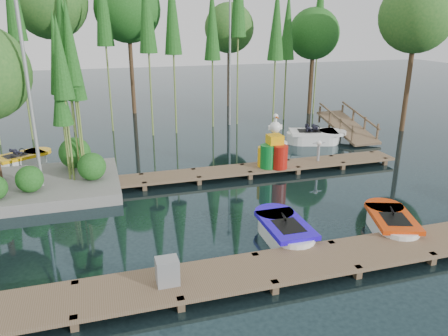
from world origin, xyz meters
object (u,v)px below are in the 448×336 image
object	(u,v)px
boat_blue	(285,231)
yellow_barrel	(264,157)
boat_yellow_far	(21,160)
island	(8,103)
boat_red	(391,224)
drum_cluster	(276,151)
utility_cabinet	(167,271)

from	to	relation	value
boat_blue	yellow_barrel	distance (m)	5.57
boat_yellow_far	island	bearing A→B (deg)	-94.73
boat_red	drum_cluster	xyz separation A→B (m)	(-1.24, 5.66, 0.68)
drum_cluster	utility_cabinet	bearing A→B (deg)	-128.75
utility_cabinet	yellow_barrel	size ratio (longest dim) A/B	0.76
utility_cabinet	island	bearing A→B (deg)	117.11
island	boat_blue	world-z (taller)	island
island	boat_red	xyz separation A→B (m)	(10.72, -6.61, -2.94)
boat_blue	island	bearing A→B (deg)	141.37
island	drum_cluster	world-z (taller)	island
island	utility_cabinet	world-z (taller)	island
island	drum_cluster	size ratio (longest dim) A/B	3.17
yellow_barrel	drum_cluster	size ratio (longest dim) A/B	0.37
island	boat_red	distance (m)	12.93
drum_cluster	boat_red	bearing A→B (deg)	-77.68
utility_cabinet	boat_red	bearing A→B (deg)	9.93
boat_blue	drum_cluster	xyz separation A→B (m)	(1.92, 5.19, 0.68)
boat_red	drum_cluster	world-z (taller)	drum_cluster
boat_blue	boat_red	distance (m)	3.19
boat_blue	boat_yellow_far	xyz separation A→B (m)	(-7.94, 9.17, 0.01)
drum_cluster	boat_yellow_far	bearing A→B (deg)	158.02
boat_yellow_far	drum_cluster	bearing A→B (deg)	-33.74
yellow_barrel	drum_cluster	distance (m)	0.50
boat_blue	drum_cluster	distance (m)	5.58
boat_yellow_far	drum_cluster	world-z (taller)	drum_cluster
boat_blue	boat_red	world-z (taller)	boat_blue
island	drum_cluster	bearing A→B (deg)	-5.71
boat_red	yellow_barrel	bearing A→B (deg)	124.70
boat_yellow_far	yellow_barrel	distance (m)	10.20
boat_yellow_far	drum_cluster	distance (m)	10.65
boat_blue	boat_yellow_far	world-z (taller)	boat_yellow_far
boat_red	utility_cabinet	size ratio (longest dim) A/B	4.48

